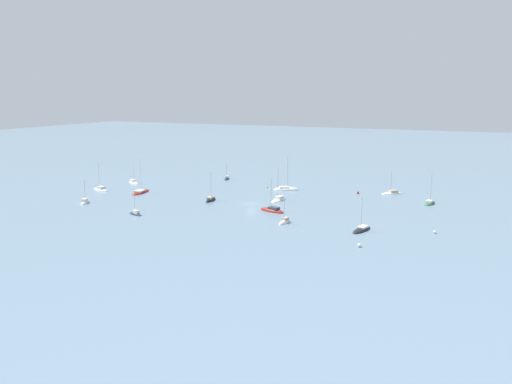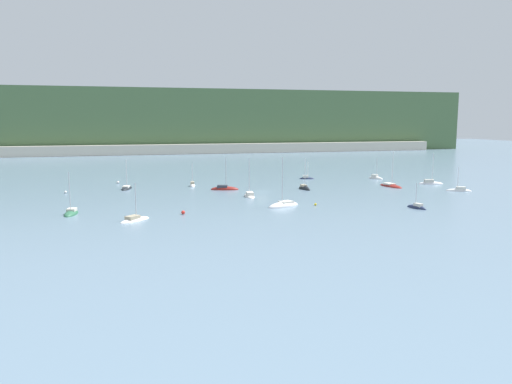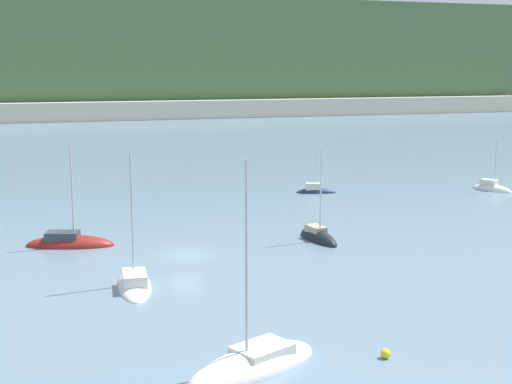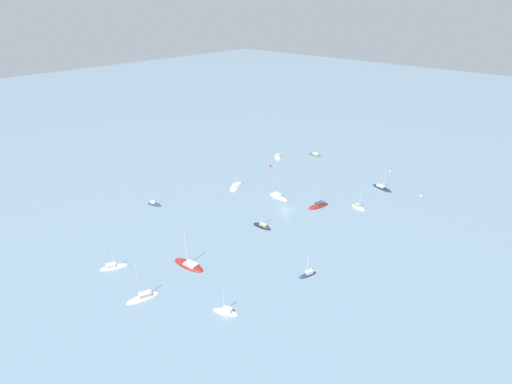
% 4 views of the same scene
% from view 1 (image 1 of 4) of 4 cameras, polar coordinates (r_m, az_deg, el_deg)
% --- Properties ---
extents(ground_plane, '(600.00, 600.00, 0.00)m').
position_cam_1_polar(ground_plane, '(135.44, -0.53, -1.34)').
color(ground_plane, slate).
extents(sailboat_0, '(8.39, 5.75, 11.48)m').
position_cam_1_polar(sailboat_0, '(154.74, 3.46, 0.27)').
color(sailboat_0, silver).
rests_on(sailboat_0, ground_plane).
extents(sailboat_1, '(3.63, 5.47, 7.04)m').
position_cam_1_polar(sailboat_1, '(144.03, -18.92, -1.14)').
color(sailboat_1, white).
rests_on(sailboat_1, ground_plane).
extents(sailboat_2, '(2.14, 4.79, 7.15)m').
position_cam_1_polar(sailboat_2, '(115.64, 3.30, -3.51)').
color(sailboat_2, white).
rests_on(sailboat_2, ground_plane).
extents(sailboat_3, '(3.90, 7.66, 8.37)m').
position_cam_1_polar(sailboat_3, '(111.79, 11.98, -4.29)').
color(sailboat_3, black).
rests_on(sailboat_3, ground_plane).
extents(sailboat_4, '(2.96, 7.61, 9.69)m').
position_cam_1_polar(sailboat_4, '(139.64, 2.59, -0.90)').
color(sailboat_4, white).
rests_on(sailboat_4, ground_plane).
extents(sailboat_5, '(3.23, 6.74, 9.00)m').
position_cam_1_polar(sailboat_5, '(143.22, 19.22, -1.24)').
color(sailboat_5, '#2D6647').
rests_on(sailboat_5, ground_plane).
extents(sailboat_6, '(6.33, 4.52, 6.82)m').
position_cam_1_polar(sailboat_6, '(171.11, -13.83, 1.04)').
color(sailboat_6, white).
rests_on(sailboat_6, ground_plane).
extents(sailboat_7, '(7.21, 4.01, 9.60)m').
position_cam_1_polar(sailboat_7, '(161.26, -17.34, 0.24)').
color(sailboat_7, silver).
rests_on(sailboat_7, ground_plane).
extents(sailboat_8, '(2.21, 5.89, 9.00)m').
position_cam_1_polar(sailboat_8, '(139.57, -5.21, -0.96)').
color(sailboat_8, black).
rests_on(sailboat_8, ground_plane).
extents(sailboat_9, '(3.97, 9.07, 10.96)m').
position_cam_1_polar(sailboat_9, '(154.01, -13.04, -0.06)').
color(sailboat_9, maroon).
rests_on(sailboat_9, ground_plane).
extents(sailboat_10, '(2.73, 5.05, 6.00)m').
position_cam_1_polar(sailboat_10, '(173.79, -3.35, 1.50)').
color(sailboat_10, '#232D4C').
rests_on(sailboat_10, ground_plane).
extents(sailboat_11, '(7.74, 4.44, 9.42)m').
position_cam_1_polar(sailboat_11, '(126.69, 1.86, -2.19)').
color(sailboat_11, maroon).
rests_on(sailboat_11, ground_plane).
extents(sailboat_12, '(6.52, 6.29, 7.46)m').
position_cam_1_polar(sailboat_12, '(154.13, 15.26, -0.15)').
color(sailboat_12, white).
rests_on(sailboat_12, ground_plane).
extents(sailboat_13, '(4.84, 2.77, 5.80)m').
position_cam_1_polar(sailboat_13, '(126.85, -13.60, -2.47)').
color(sailboat_13, '#232D4C').
rests_on(sailboat_13, ground_plane).
extents(mooring_buoy_0, '(0.63, 0.63, 0.63)m').
position_cam_1_polar(mooring_buoy_0, '(113.88, 19.76, -4.31)').
color(mooring_buoy_0, white).
rests_on(mooring_buoy_0, ground_plane).
extents(mooring_buoy_1, '(0.51, 0.51, 0.51)m').
position_cam_1_polar(mooring_buoy_1, '(158.06, 1.27, 0.59)').
color(mooring_buoy_1, yellow).
rests_on(mooring_buoy_1, ground_plane).
extents(mooring_buoy_2, '(0.77, 0.77, 0.77)m').
position_cam_1_polar(mooring_buoy_2, '(99.94, 11.74, -5.97)').
color(mooring_buoy_2, white).
rests_on(mooring_buoy_2, ground_plane).
extents(mooring_buoy_3, '(0.74, 0.74, 0.74)m').
position_cam_1_polar(mooring_buoy_3, '(151.85, 11.57, -0.04)').
color(mooring_buoy_3, red).
rests_on(mooring_buoy_3, ground_plane).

